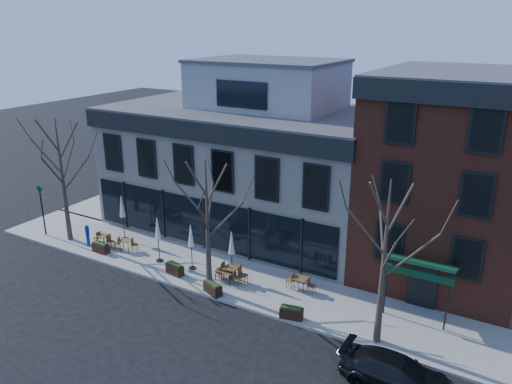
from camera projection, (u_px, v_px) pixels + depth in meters
The scene contains 24 objects.
ground at pixel (206, 251), 30.97m from camera, with size 120.00×120.00×0.00m, color black.
sidewalk_front at pixel (232, 277), 27.64m from camera, with size 33.50×4.70×0.15m, color gray.
sidewalk_side at pixel (137, 193), 41.20m from camera, with size 4.50×12.00×0.15m, color gray.
corner_building at pixel (249, 160), 33.56m from camera, with size 18.39×10.39×11.10m.
red_brick_building at pixel (452, 175), 27.06m from camera, with size 8.20×11.78×11.18m.
tree_corner at pixel (63, 179), 31.00m from camera, with size 3.93×3.98×7.92m.
tree_mid at pixel (208, 225), 25.12m from camera, with size 3.50×3.55×7.04m.
tree_right at pixel (384, 262), 20.78m from camera, with size 3.72×3.77×7.48m.
sign_pole at pixel (42, 207), 32.42m from camera, with size 0.50×0.10×3.40m.
parked_sedan at pixel (397, 374), 19.21m from camera, with size 1.82×4.48×1.30m, color black.
call_box at pixel (88, 235), 31.21m from camera, with size 0.28×0.27×1.38m.
cafe_set_0 at pixel (104, 239), 31.24m from camera, with size 1.61×0.65×0.85m.
cafe_set_1 at pixel (126, 244), 30.62m from camera, with size 1.61×0.99×0.84m.
cafe_set_3 at pixel (228, 275), 26.86m from camera, with size 1.57×0.65×0.82m.
cafe_set_4 at pixel (231, 272), 26.95m from camera, with size 1.94×0.83×1.01m.
cafe_set_5 at pixel (301, 283), 26.04m from camera, with size 1.64×0.66×0.86m.
umbrella_0 at pixel (122, 209), 31.63m from camera, with size 0.48×0.48×3.00m.
umbrella_1 at pixel (158, 231), 28.77m from camera, with size 0.43×0.43×2.71m.
umbrella_2 at pixel (191, 238), 27.89m from camera, with size 0.43×0.43×2.66m.
umbrella_3 at pixel (232, 246), 26.84m from camera, with size 0.44×0.44×2.74m.
planter_0 at pixel (101, 247), 30.43m from camera, with size 1.12×0.47×0.62m.
planter_1 at pixel (175, 269), 27.78m from camera, with size 1.20×0.68×0.63m.
planter_2 at pixel (213, 288), 25.76m from camera, with size 1.23×0.84×0.64m.
planter_3 at pixel (291, 312), 23.61m from camera, with size 1.16×0.64×0.61m.
Camera 1 is at (16.78, -22.78, 13.49)m, focal length 35.00 mm.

